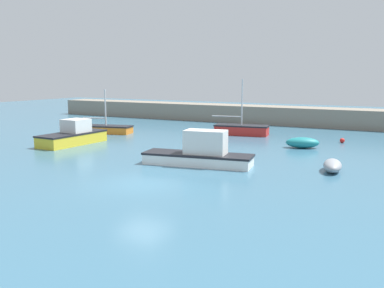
{
  "coord_description": "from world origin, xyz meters",
  "views": [
    {
      "loc": [
        11.52,
        -16.49,
        5.14
      ],
      "look_at": [
        -1.23,
        7.28,
        0.79
      ],
      "focal_mm": 40.0,
      "sensor_mm": 36.0,
      "label": 1
    }
  ],
  "objects_px": {
    "fishing_dinghy_green": "(302,143)",
    "sailboat_twin_hulled": "(106,129)",
    "dinghy_near_pier": "(332,165)",
    "motorboat_with_cabin": "(201,153)",
    "mooring_buoy_red": "(342,141)",
    "motorboat_grey_hull": "(73,136)",
    "sailboat_short_mast": "(241,130)"
  },
  "relations": [
    {
      "from": "fishing_dinghy_green",
      "to": "sailboat_twin_hulled",
      "type": "bearing_deg",
      "value": 161.89
    },
    {
      "from": "dinghy_near_pier",
      "to": "motorboat_with_cabin",
      "type": "height_order",
      "value": "motorboat_with_cabin"
    },
    {
      "from": "dinghy_near_pier",
      "to": "mooring_buoy_red",
      "type": "height_order",
      "value": "dinghy_near_pier"
    },
    {
      "from": "dinghy_near_pier",
      "to": "motorboat_with_cabin",
      "type": "relative_size",
      "value": 0.37
    },
    {
      "from": "mooring_buoy_red",
      "to": "motorboat_grey_hull",
      "type": "bearing_deg",
      "value": -150.06
    },
    {
      "from": "dinghy_near_pier",
      "to": "sailboat_short_mast",
      "type": "relative_size",
      "value": 0.48
    },
    {
      "from": "dinghy_near_pier",
      "to": "motorboat_grey_hull",
      "type": "bearing_deg",
      "value": -101.71
    },
    {
      "from": "fishing_dinghy_green",
      "to": "mooring_buoy_red",
      "type": "height_order",
      "value": "fishing_dinghy_green"
    },
    {
      "from": "sailboat_twin_hulled",
      "to": "dinghy_near_pier",
      "type": "bearing_deg",
      "value": -30.03
    },
    {
      "from": "fishing_dinghy_green",
      "to": "sailboat_short_mast",
      "type": "height_order",
      "value": "sailboat_short_mast"
    },
    {
      "from": "motorboat_with_cabin",
      "to": "mooring_buoy_red",
      "type": "height_order",
      "value": "motorboat_with_cabin"
    },
    {
      "from": "dinghy_near_pier",
      "to": "fishing_dinghy_green",
      "type": "xyz_separation_m",
      "value": [
        -3.3,
        6.8,
        0.06
      ]
    },
    {
      "from": "sailboat_short_mast",
      "to": "motorboat_with_cabin",
      "type": "bearing_deg",
      "value": -87.92
    },
    {
      "from": "dinghy_near_pier",
      "to": "motorboat_grey_hull",
      "type": "distance_m",
      "value": 18.92
    },
    {
      "from": "dinghy_near_pier",
      "to": "sailboat_twin_hulled",
      "type": "distance_m",
      "value": 21.78
    },
    {
      "from": "motorboat_grey_hull",
      "to": "sailboat_short_mast",
      "type": "xyz_separation_m",
      "value": [
        9.24,
        10.79,
        -0.2
      ]
    },
    {
      "from": "fishing_dinghy_green",
      "to": "sailboat_twin_hulled",
      "type": "distance_m",
      "value": 17.51
    },
    {
      "from": "motorboat_grey_hull",
      "to": "sailboat_twin_hulled",
      "type": "height_order",
      "value": "sailboat_twin_hulled"
    },
    {
      "from": "fishing_dinghy_green",
      "to": "mooring_buoy_red",
      "type": "distance_m",
      "value": 4.33
    },
    {
      "from": "motorboat_grey_hull",
      "to": "sailboat_twin_hulled",
      "type": "xyz_separation_m",
      "value": [
        -1.89,
        6.08,
        -0.28
      ]
    },
    {
      "from": "motorboat_with_cabin",
      "to": "mooring_buoy_red",
      "type": "relative_size",
      "value": 17.82
    },
    {
      "from": "dinghy_near_pier",
      "to": "mooring_buoy_red",
      "type": "xyz_separation_m",
      "value": [
        -1.17,
        10.57,
        -0.14
      ]
    },
    {
      "from": "fishing_dinghy_green",
      "to": "motorboat_with_cabin",
      "type": "distance_m",
      "value": 9.47
    },
    {
      "from": "fishing_dinghy_green",
      "to": "sailboat_twin_hulled",
      "type": "relative_size",
      "value": 0.52
    },
    {
      "from": "motorboat_grey_hull",
      "to": "sailboat_short_mast",
      "type": "bearing_deg",
      "value": 141.43
    },
    {
      "from": "motorboat_grey_hull",
      "to": "motorboat_with_cabin",
      "type": "distance_m",
      "value": 12.11
    },
    {
      "from": "dinghy_near_pier",
      "to": "sailboat_twin_hulled",
      "type": "relative_size",
      "value": 0.49
    },
    {
      "from": "motorboat_with_cabin",
      "to": "sailboat_twin_hulled",
      "type": "distance_m",
      "value": 16.12
    },
    {
      "from": "fishing_dinghy_green",
      "to": "sailboat_short_mast",
      "type": "bearing_deg",
      "value": 126.45
    },
    {
      "from": "motorboat_with_cabin",
      "to": "sailboat_twin_hulled",
      "type": "relative_size",
      "value": 1.33
    },
    {
      "from": "sailboat_twin_hulled",
      "to": "sailboat_short_mast",
      "type": "bearing_deg",
      "value": 10.06
    },
    {
      "from": "dinghy_near_pier",
      "to": "fishing_dinghy_green",
      "type": "bearing_deg",
      "value": -164.78
    }
  ]
}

